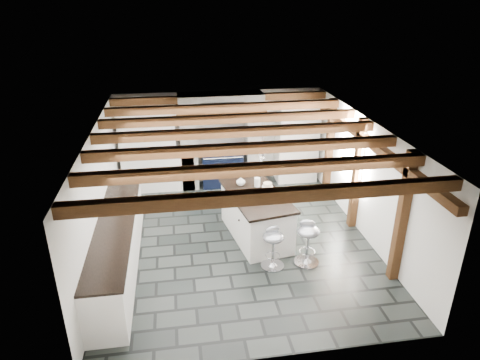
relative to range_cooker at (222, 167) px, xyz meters
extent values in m
plane|color=black|center=(0.00, -2.68, -0.47)|extent=(6.00, 6.00, 0.00)
plane|color=white|center=(0.00, 0.32, 0.68)|extent=(5.00, 0.00, 5.00)
plane|color=white|center=(-2.50, -2.68, 0.68)|extent=(0.00, 6.00, 6.00)
plane|color=white|center=(2.50, -2.68, 0.68)|extent=(0.00, 6.00, 6.00)
plane|color=white|center=(0.00, -2.68, 1.83)|extent=(6.00, 6.00, 0.00)
cube|color=silver|center=(-0.80, 0.02, 0.48)|extent=(0.40, 0.60, 1.90)
cube|color=silver|center=(0.80, 0.02, 0.48)|extent=(0.40, 0.60, 1.90)
cube|color=#523117|center=(0.00, 0.02, 1.52)|extent=(2.10, 0.65, 0.18)
cube|color=silver|center=(0.00, 0.02, 1.68)|extent=(2.00, 0.60, 0.31)
cube|color=black|center=(0.00, -0.30, 1.58)|extent=(1.00, 0.03, 0.22)
cube|color=silver|center=(0.00, -0.31, 1.58)|extent=(0.90, 0.01, 0.14)
cube|color=white|center=(-1.75, 0.02, 0.53)|extent=(1.30, 0.58, 2.00)
cube|color=white|center=(1.90, 0.02, 0.53)|extent=(1.00, 0.58, 2.00)
cube|color=white|center=(-2.20, -3.28, -0.03)|extent=(0.60, 3.80, 0.88)
cube|color=black|center=(-2.20, -3.28, 0.43)|extent=(0.64, 3.80, 0.04)
cube|color=white|center=(-1.05, 0.02, -0.03)|extent=(0.70, 0.60, 0.88)
cube|color=black|center=(-1.05, 0.02, 0.43)|extent=(0.74, 0.64, 0.04)
cube|color=#523117|center=(2.42, -2.68, 1.48)|extent=(0.15, 5.80, 0.14)
plane|color=white|center=(2.48, -2.08, 1.08)|extent=(0.00, 0.90, 0.90)
cube|color=#523117|center=(0.00, -5.28, 1.74)|extent=(5.00, 0.16, 0.16)
cube|color=#523117|center=(0.00, -4.41, 1.74)|extent=(5.00, 0.16, 0.16)
cube|color=#523117|center=(0.00, -3.54, 1.74)|extent=(5.00, 0.16, 0.16)
cube|color=#523117|center=(0.00, -2.68, 1.74)|extent=(5.00, 0.16, 0.16)
cube|color=#523117|center=(0.00, -1.81, 1.74)|extent=(5.00, 0.16, 0.16)
cube|color=#523117|center=(0.00, -0.94, 1.74)|extent=(5.00, 0.16, 0.16)
cube|color=#523117|center=(0.00, -0.08, 1.74)|extent=(5.00, 0.16, 0.16)
cube|color=#523117|center=(2.42, -4.28, 0.68)|extent=(0.15, 0.15, 2.30)
cube|color=#523117|center=(2.42, -2.48, 0.68)|extent=(0.15, 0.15, 2.30)
cube|color=#523117|center=(2.42, -0.88, 0.68)|extent=(0.15, 0.15, 2.30)
cylinder|color=black|center=(0.45, -2.73, 1.46)|extent=(0.01, 0.01, 0.56)
cylinder|color=white|center=(0.45, -2.73, 1.13)|extent=(0.09, 0.09, 0.22)
cylinder|color=black|center=(0.50, -2.43, 1.46)|extent=(0.01, 0.01, 0.56)
cylinder|color=white|center=(0.50, -2.43, 1.13)|extent=(0.09, 0.09, 0.22)
cylinder|color=black|center=(0.55, -2.13, 1.46)|extent=(0.01, 0.01, 0.56)
cylinder|color=white|center=(0.55, -2.13, 1.13)|extent=(0.09, 0.09, 0.22)
cube|color=black|center=(0.00, 0.00, -0.02)|extent=(1.00, 0.60, 0.90)
ellipsoid|color=silver|center=(-0.25, 0.00, 0.46)|extent=(0.28, 0.28, 0.11)
ellipsoid|color=silver|center=(0.25, 0.00, 0.46)|extent=(0.28, 0.28, 0.11)
cylinder|color=silver|center=(0.00, -0.32, 0.35)|extent=(0.95, 0.03, 0.03)
cube|color=black|center=(-0.25, -0.30, -0.02)|extent=(0.35, 0.02, 0.30)
cube|color=black|center=(0.25, -0.30, -0.02)|extent=(0.35, 0.02, 0.30)
cube|color=white|center=(0.37, -2.59, -0.03)|extent=(1.18, 1.90, 0.87)
cube|color=black|center=(0.37, -2.59, 0.43)|extent=(1.27, 2.00, 0.05)
imported|color=white|center=(0.14, -2.13, 0.55)|extent=(0.21, 0.21, 0.19)
ellipsoid|color=orange|center=(0.14, -2.13, 0.70)|extent=(0.20, 0.20, 0.12)
cylinder|color=white|center=(0.46, -2.22, 0.54)|extent=(0.12, 0.12, 0.18)
imported|color=white|center=(0.48, -2.67, 0.48)|extent=(0.30, 0.30, 0.06)
cylinder|color=white|center=(0.60, -2.50, 0.50)|extent=(0.05, 0.05, 0.10)
cylinder|color=white|center=(0.60, -2.50, 0.56)|extent=(0.22, 0.22, 0.01)
cylinder|color=beige|center=(0.60, -2.50, 0.60)|extent=(0.17, 0.17, 0.07)
cylinder|color=silver|center=(1.10, -3.65, -0.45)|extent=(0.45, 0.45, 0.03)
cone|color=silver|center=(1.10, -3.65, -0.40)|extent=(0.20, 0.20, 0.08)
cylinder|color=silver|center=(1.10, -3.65, -0.13)|extent=(0.05, 0.05, 0.56)
torus|color=silver|center=(1.10, -3.65, -0.22)|extent=(0.29, 0.29, 0.02)
ellipsoid|color=#9598A2|center=(1.10, -3.65, 0.19)|extent=(0.52, 0.52, 0.18)
ellipsoid|color=#9598A2|center=(1.13, -3.55, 0.29)|extent=(0.31, 0.20, 0.16)
cylinder|color=silver|center=(0.47, -3.66, -0.45)|extent=(0.41, 0.41, 0.03)
cone|color=silver|center=(0.47, -3.66, -0.41)|extent=(0.19, 0.19, 0.08)
cylinder|color=silver|center=(0.47, -3.66, -0.15)|extent=(0.05, 0.05, 0.52)
torus|color=silver|center=(0.47, -3.66, -0.24)|extent=(0.26, 0.26, 0.02)
ellipsoid|color=#9598A2|center=(0.47, -3.66, 0.14)|extent=(0.45, 0.45, 0.17)
ellipsoid|color=#9598A2|center=(0.45, -3.57, 0.23)|extent=(0.28, 0.16, 0.15)
camera|label=1|loc=(-1.08, -9.82, 4.02)|focal=32.00mm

